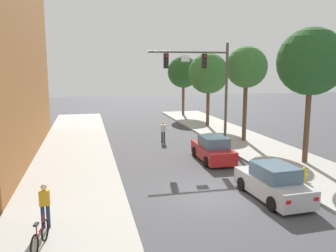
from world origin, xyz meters
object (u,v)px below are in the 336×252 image
street_tree_farthest (183,72)px  pedestrian_crossing_road (163,131)px  traffic_signal_mast (205,75)px  car_lead_red (213,150)px  fire_hydrant (304,174)px  street_tree_nearest (311,62)px  street_tree_third (208,74)px  street_tree_second (246,68)px  car_following_silver (273,183)px  bicycle_leaning (40,237)px  pedestrian_sidewalk_left_walker (45,204)px

street_tree_farthest → pedestrian_crossing_road: bearing=-111.5°
traffic_signal_mast → car_lead_red: size_ratio=1.75×
pedestrian_crossing_road → fire_hydrant: pedestrian_crossing_road is taller
traffic_signal_mast → street_tree_nearest: bearing=-55.1°
street_tree_nearest → street_tree_farthest: bearing=93.2°
fire_hydrant → street_tree_third: (1.05, 17.39, 4.79)m
street_tree_second → car_following_silver: bearing=-109.4°
street_tree_second → pedestrian_crossing_road: bearing=167.8°
car_following_silver → street_tree_farthest: size_ratio=0.61×
bicycle_leaning → car_lead_red: bearing=45.1°
car_lead_red → street_tree_farthest: bearing=79.5°
fire_hydrant → pedestrian_sidewalk_left_walker: bearing=-168.4°
fire_hydrant → street_tree_nearest: street_tree_nearest is taller
street_tree_third → street_tree_farthest: bearing=90.6°
bicycle_leaning → street_tree_nearest: bearing=26.5°
car_following_silver → street_tree_farthest: (3.52, 27.48, 4.62)m
traffic_signal_mast → street_tree_nearest: 7.59m
street_tree_second → street_tree_nearest: bearing=-84.0°
street_tree_third → bicycle_leaning: bearing=-121.8°
traffic_signal_mast → street_tree_second: size_ratio=1.02×
car_following_silver → pedestrian_sidewalk_left_walker: bearing=-173.7°
car_following_silver → street_tree_second: 13.31m
pedestrian_sidewalk_left_walker → street_tree_farthest: street_tree_farthest is taller
car_lead_red → car_following_silver: 6.76m
car_following_silver → pedestrian_sidewalk_left_walker: (-9.61, -1.06, 0.34)m
traffic_signal_mast → bicycle_leaning: bearing=-127.1°
car_lead_red → street_tree_third: bearing=71.9°
street_tree_third → car_following_silver: bearing=-100.9°
car_lead_red → pedestrian_crossing_road: pedestrian_crossing_road is taller
street_tree_third → fire_hydrant: bearing=-93.4°
traffic_signal_mast → street_tree_third: traffic_signal_mast is taller
street_tree_farthest → fire_hydrant: bearing=-92.1°
pedestrian_sidewalk_left_walker → street_tree_farthest: (13.13, 28.54, 4.28)m
car_lead_red → pedestrian_crossing_road: (-1.87, 6.18, 0.19)m
pedestrian_crossing_road → bicycle_leaning: bearing=-115.6°
fire_hydrant → street_tree_nearest: 6.88m
pedestrian_crossing_road → street_tree_farthest: size_ratio=0.23×
fire_hydrant → bicycle_leaning: bearing=-161.8°
street_tree_nearest → street_tree_second: (-0.73, 6.94, -0.31)m
bicycle_leaning → pedestrian_crossing_road: bearing=64.4°
pedestrian_crossing_road → car_lead_red: bearing=-73.2°
pedestrian_sidewalk_left_walker → traffic_signal_mast: bearing=49.6°
traffic_signal_mast → fire_hydrant: (2.08, -9.38, -4.81)m
street_tree_third → pedestrian_sidewalk_left_walker: bearing=-123.6°
car_following_silver → pedestrian_crossing_road: (-2.21, 12.94, 0.19)m
street_tree_second → pedestrian_sidewalk_left_walker: bearing=-137.3°
bicycle_leaning → fire_hydrant: 12.83m
bicycle_leaning → street_tree_farthest: size_ratio=0.25×
fire_hydrant → street_tree_farthest: bearing=87.9°
pedestrian_crossing_road → bicycle_leaning: (-7.42, -15.50, -0.37)m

